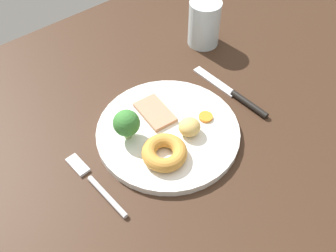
# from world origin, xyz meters

# --- Properties ---
(dining_table) EXTENTS (1.20, 0.84, 0.04)m
(dining_table) POSITION_xyz_m (0.00, 0.00, 0.02)
(dining_table) COLOR #382316
(dining_table) RESTS_ON ground
(dinner_plate) EXTENTS (0.25, 0.25, 0.01)m
(dinner_plate) POSITION_xyz_m (-0.04, -0.01, 0.04)
(dinner_plate) COLOR white
(dinner_plate) RESTS_ON dining_table
(meat_slice_main) EXTENTS (0.05, 0.08, 0.01)m
(meat_slice_main) POSITION_xyz_m (-0.03, 0.03, 0.05)
(meat_slice_main) COLOR tan
(meat_slice_main) RESTS_ON dinner_plate
(yorkshire_pudding) EXTENTS (0.08, 0.08, 0.02)m
(yorkshire_pudding) POSITION_xyz_m (-0.08, -0.05, 0.06)
(yorkshire_pudding) COLOR #C68938
(yorkshire_pudding) RESTS_ON dinner_plate
(roast_potato_left) EXTENTS (0.05, 0.05, 0.03)m
(roast_potato_left) POSITION_xyz_m (-0.01, -0.04, 0.07)
(roast_potato_left) COLOR #D8B260
(roast_potato_left) RESTS_ON dinner_plate
(carrot_coin_front) EXTENTS (0.03, 0.03, 0.01)m
(carrot_coin_front) POSITION_xyz_m (0.03, -0.03, 0.05)
(carrot_coin_front) COLOR orange
(carrot_coin_front) RESTS_ON dinner_plate
(broccoli_floret) EXTENTS (0.05, 0.05, 0.06)m
(broccoli_floret) POSITION_xyz_m (-0.10, 0.02, 0.08)
(broccoli_floret) COLOR #8CB766
(broccoli_floret) RESTS_ON dinner_plate
(fork) EXTENTS (0.02, 0.15, 0.01)m
(fork) POSITION_xyz_m (-0.20, -0.02, 0.04)
(fork) COLOR silver
(fork) RESTS_ON dining_table
(knife) EXTENTS (0.03, 0.19, 0.01)m
(knife) POSITION_xyz_m (0.12, -0.02, 0.04)
(knife) COLOR black
(knife) RESTS_ON dining_table
(water_glass) EXTENTS (0.07, 0.07, 0.10)m
(water_glass) POSITION_xyz_m (0.19, 0.15, 0.09)
(water_glass) COLOR silver
(water_glass) RESTS_ON dining_table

